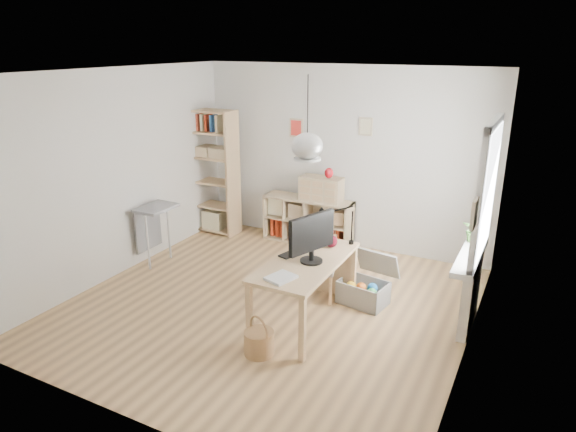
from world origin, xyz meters
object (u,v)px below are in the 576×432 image
at_px(tall_bookshelf, 212,167).
at_px(storage_chest, 366,287).
at_px(drawer_chest, 321,189).
at_px(chair, 320,263).
at_px(cube_shelf, 308,223).
at_px(desk, 306,268).
at_px(monitor, 312,236).

xyz_separation_m(tall_bookshelf, storage_chest, (3.04, -1.20, -0.90)).
bearing_deg(storage_chest, drawer_chest, 140.12).
bearing_deg(chair, cube_shelf, 103.24).
relative_size(desk, storage_chest, 2.12).
bearing_deg(monitor, chair, 126.44).
xyz_separation_m(chair, storage_chest, (0.56, 0.13, -0.25)).
bearing_deg(drawer_chest, storage_chest, -50.37).
relative_size(tall_bookshelf, chair, 2.57).
height_order(cube_shelf, drawer_chest, drawer_chest).
xyz_separation_m(desk, cube_shelf, (-1.02, 2.23, -0.36)).
relative_size(desk, cube_shelf, 1.07).
xyz_separation_m(storage_chest, monitor, (-0.38, -0.76, 0.86)).
bearing_deg(cube_shelf, tall_bookshelf, -169.81).
bearing_deg(drawer_chest, monitor, -69.91).
height_order(chair, storage_chest, chair).
height_order(desk, storage_chest, desk).
distance_m(cube_shelf, chair, 1.85).
bearing_deg(storage_chest, tall_bookshelf, 167.94).
height_order(desk, tall_bookshelf, tall_bookshelf).
bearing_deg(desk, cube_shelf, 114.61).
relative_size(cube_shelf, drawer_chest, 2.21).
distance_m(desk, monitor, 0.40).
relative_size(tall_bookshelf, monitor, 3.38).
height_order(storage_chest, drawer_chest, drawer_chest).
bearing_deg(storage_chest, monitor, -107.27).
distance_m(storage_chest, monitor, 1.21).
height_order(cube_shelf, storage_chest, cube_shelf).
bearing_deg(monitor, storage_chest, 84.07).
bearing_deg(chair, drawer_chest, 96.91).
height_order(chair, drawer_chest, drawer_chest).
bearing_deg(monitor, desk, -166.11).
relative_size(desk, tall_bookshelf, 0.75).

